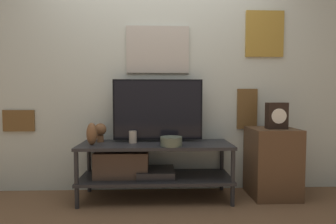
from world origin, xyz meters
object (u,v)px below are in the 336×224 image
Objects in this scene: television at (158,110)px; vase_urn_stoneware at (92,134)px; vase_wide_bowl at (171,141)px; candle_jar at (133,137)px; mantel_clock at (277,116)px; decorative_bust at (100,131)px.

television is 0.68m from vase_urn_stoneware.
television is 4.43× the size of vase_wide_bowl.
vase_urn_stoneware is 1.78× the size of candle_jar.
mantel_clock reaches higher than candle_jar.
vase_wide_bowl is at bearing -24.44° from candle_jar.
decorative_bust is at bearing 168.19° from candle_jar.
decorative_bust is at bearing 176.33° from mantel_clock.
vase_urn_stoneware is at bearing 174.13° from vase_wide_bowl.
decorative_bust is (0.04, 0.16, 0.01)m from vase_urn_stoneware.
television is at bearing 0.86° from decorative_bust.
candle_jar is 0.63× the size of decorative_bust.
mantel_clock reaches higher than vase_urn_stoneware.
candle_jar is 0.46× the size of mantel_clock.
television is at bearing 116.66° from vase_wide_bowl.
decorative_bust is at bearing -179.14° from television.
vase_urn_stoneware is 1.12× the size of decorative_bust.
candle_jar is (-0.25, -0.08, -0.26)m from television.
vase_wide_bowl is at bearing -18.69° from decorative_bust.
vase_wide_bowl is (0.12, -0.25, -0.28)m from television.
candle_jar is (-0.37, 0.17, 0.02)m from vase_wide_bowl.
decorative_bust reaches higher than vase_wide_bowl.
vase_urn_stoneware is (-0.63, -0.17, -0.22)m from television.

